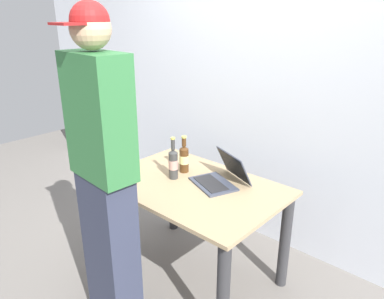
{
  "coord_description": "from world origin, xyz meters",
  "views": [
    {
      "loc": [
        1.47,
        -1.64,
        1.82
      ],
      "look_at": [
        -0.0,
        0.0,
        0.99
      ],
      "focal_mm": 33.96,
      "sensor_mm": 36.0,
      "label": 1
    }
  ],
  "objects": [
    {
      "name": "beer_bottle_dark",
      "position": [
        -0.16,
        -0.01,
        0.85
      ],
      "size": [
        0.06,
        0.06,
        0.3
      ],
      "color": "#333333",
      "rests_on": "desk"
    },
    {
      "name": "desk",
      "position": [
        0.0,
        0.0,
        0.58
      ],
      "size": [
        1.2,
        0.81,
        0.74
      ],
      "color": "#9E8460",
      "rests_on": "ground"
    },
    {
      "name": "person_figure",
      "position": [
        -0.08,
        -0.63,
        0.97
      ],
      "size": [
        0.4,
        0.28,
        1.88
      ],
      "color": "#2D3347",
      "rests_on": "ground"
    },
    {
      "name": "back_wall",
      "position": [
        0.0,
        0.84,
        1.3
      ],
      "size": [
        6.0,
        0.1,
        2.6
      ],
      "primitive_type": "cube",
      "color": "silver",
      "rests_on": "ground"
    },
    {
      "name": "ground_plane",
      "position": [
        0.0,
        0.0,
        0.0
      ],
      "size": [
        8.0,
        8.0,
        0.0
      ],
      "primitive_type": "plane",
      "color": "slate",
      "rests_on": "ground"
    },
    {
      "name": "laptop",
      "position": [
        0.13,
        0.15,
        0.79
      ],
      "size": [
        0.41,
        0.41,
        0.21
      ],
      "color": "#383D4C",
      "rests_on": "desk"
    },
    {
      "name": "beer_bottle_amber",
      "position": [
        -0.18,
        0.12,
        0.84
      ],
      "size": [
        0.07,
        0.07,
        0.27
      ],
      "color": "#472B14",
      "rests_on": "desk"
    }
  ]
}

